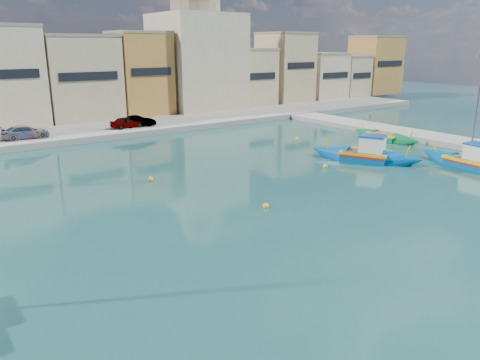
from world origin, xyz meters
name	(u,v)px	position (x,y,z in m)	size (l,w,h in m)	color
ground	(409,206)	(0.00, 0.00, 0.00)	(160.00, 160.00, 0.00)	#123838
north_quay	(157,125)	(0.00, 32.00, 0.30)	(80.00, 8.00, 0.60)	gray
north_townhouses	(177,75)	(6.68, 39.36, 5.00)	(83.20, 7.87, 10.19)	tan
church_block	(197,48)	(10.00, 40.00, 8.41)	(10.00, 10.00, 19.10)	#C8B695
quay_street_lamp	(478,99)	(17.44, 6.00, 4.34)	(1.18, 0.16, 8.00)	#595B60
parked_cars	(88,126)	(-8.07, 30.50, 1.18)	(14.82, 1.68, 1.18)	#4C1919
luzzu_turquoise_cabin	(472,163)	(11.17, 2.50, 0.35)	(2.77, 9.22, 2.92)	#005AA5
luzzu_blue_cabin	(365,156)	(6.45, 8.52, 0.39)	(5.83, 9.02, 3.17)	#0056A5
luzzu_cyan_mid	(385,138)	(14.57, 12.90, 0.24)	(1.99, 7.88, 2.32)	#0B7539
mooring_buoys	(349,174)	(2.22, 6.41, 0.08)	(24.67, 25.03, 0.36)	yellow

